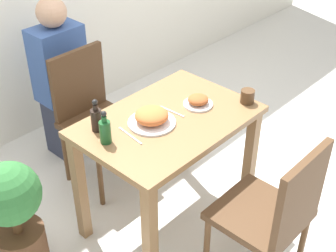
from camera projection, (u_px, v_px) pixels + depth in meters
ground_plane at (168, 219)px, 2.95m from camera, size 16.00×16.00×0.00m
dining_table at (168, 139)px, 2.60m from camera, size 0.96×0.66×0.76m
chair_near at (274, 212)px, 2.27m from camera, size 0.42×0.42×0.91m
chair_far at (92, 111)px, 3.03m from camera, size 0.42×0.42×0.91m
food_plate at (152, 117)px, 2.46m from camera, size 0.26×0.26×0.09m
side_plate at (198, 101)px, 2.62m from camera, size 0.17×0.17×0.06m
drink_cup at (247, 96)px, 2.64m from camera, size 0.08×0.08×0.08m
sauce_bottle at (105, 131)px, 2.30m from camera, size 0.06×0.06×0.18m
condiment_bottle at (96, 119)px, 2.39m from camera, size 0.06×0.06×0.18m
fork_utensil at (130, 136)px, 2.39m from camera, size 0.03×0.19×0.00m
spoon_utensil at (172, 111)px, 2.58m from camera, size 0.02×0.17×0.00m
potted_plant_left at (14, 214)px, 2.43m from camera, size 0.33×0.33×0.70m
person_figure at (61, 80)px, 3.25m from camera, size 0.34×0.22×1.17m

